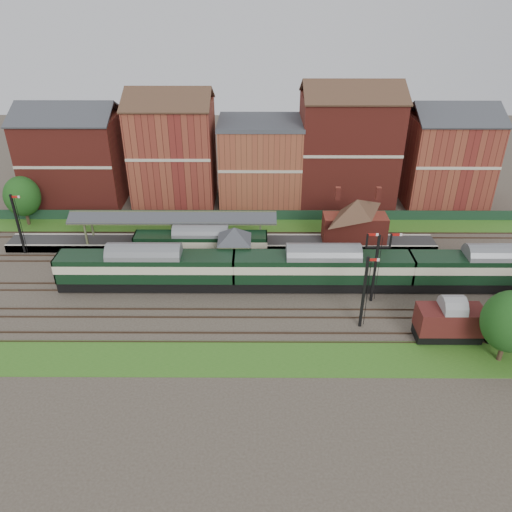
{
  "coord_description": "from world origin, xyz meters",
  "views": [
    {
      "loc": [
        -0.29,
        -47.43,
        30.89
      ],
      "look_at": [
        -0.52,
        2.0,
        3.0
      ],
      "focal_mm": 35.0,
      "sensor_mm": 36.0,
      "label": 1
    }
  ],
  "objects_px": {
    "semaphore_bracket": "(376,264)",
    "dmu_train": "(322,268)",
    "signal_box": "(235,249)",
    "goods_van_a": "(449,321)",
    "platform_railcar": "(201,244)"
  },
  "relations": [
    {
      "from": "signal_box",
      "to": "semaphore_bracket",
      "type": "relative_size",
      "value": 0.73
    },
    {
      "from": "platform_railcar",
      "to": "goods_van_a",
      "type": "bearing_deg",
      "value": -31.53
    },
    {
      "from": "signal_box",
      "to": "goods_van_a",
      "type": "relative_size",
      "value": 0.98
    },
    {
      "from": "signal_box",
      "to": "semaphore_bracket",
      "type": "xyz_separation_m",
      "value": [
        15.04,
        -5.75,
        1.44
      ]
    },
    {
      "from": "signal_box",
      "to": "goods_van_a",
      "type": "distance_m",
      "value": 24.32
    },
    {
      "from": "semaphore_bracket",
      "to": "dmu_train",
      "type": "xyz_separation_m",
      "value": [
        -5.21,
        2.5,
        -2.01
      ]
    },
    {
      "from": "platform_railcar",
      "to": "goods_van_a",
      "type": "distance_m",
      "value": 29.64
    },
    {
      "from": "signal_box",
      "to": "dmu_train",
      "type": "distance_m",
      "value": 10.36
    },
    {
      "from": "signal_box",
      "to": "goods_van_a",
      "type": "height_order",
      "value": "signal_box"
    },
    {
      "from": "dmu_train",
      "to": "platform_railcar",
      "type": "xyz_separation_m",
      "value": [
        -14.1,
        6.5,
        -0.42
      ]
    },
    {
      "from": "semaphore_bracket",
      "to": "platform_railcar",
      "type": "xyz_separation_m",
      "value": [
        -19.31,
        9.0,
        -2.43
      ]
    },
    {
      "from": "signal_box",
      "to": "platform_railcar",
      "type": "bearing_deg",
      "value": 142.76
    },
    {
      "from": "dmu_train",
      "to": "goods_van_a",
      "type": "relative_size",
      "value": 9.54
    },
    {
      "from": "signal_box",
      "to": "dmu_train",
      "type": "height_order",
      "value": "signal_box"
    },
    {
      "from": "semaphore_bracket",
      "to": "dmu_train",
      "type": "bearing_deg",
      "value": 154.38
    }
  ]
}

